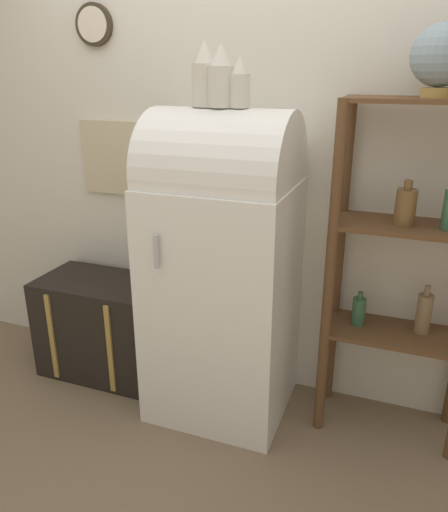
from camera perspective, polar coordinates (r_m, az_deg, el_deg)
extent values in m
plane|color=#7A664C|center=(2.70, -2.09, -19.14)|extent=(12.00, 12.00, 0.00)
cube|color=silver|center=(2.65, 2.43, 12.38)|extent=(7.00, 0.05, 2.70)
cylinder|color=#382D1E|center=(2.96, -14.63, 24.21)|extent=(0.21, 0.03, 0.21)
cylinder|color=beige|center=(2.95, -14.84, 24.21)|extent=(0.17, 0.01, 0.17)
cube|color=#C6B793|center=(2.96, -12.37, 10.89)|extent=(0.42, 0.02, 0.41)
cube|color=white|center=(2.56, -0.17, -5.22)|extent=(0.68, 0.61, 1.22)
cylinder|color=white|center=(2.35, -0.19, 9.51)|extent=(0.67, 0.58, 0.58)
cylinder|color=#B7B7BC|center=(2.22, -7.75, 0.51)|extent=(0.02, 0.02, 0.16)
cube|color=black|center=(3.08, -13.73, -7.74)|extent=(0.70, 0.42, 0.59)
cube|color=#AD8942|center=(3.04, -19.08, -8.76)|extent=(0.03, 0.01, 0.53)
cube|color=#AD8942|center=(2.83, -12.92, -10.39)|extent=(0.03, 0.01, 0.53)
cylinder|color=brown|center=(2.34, 11.93, -2.93)|extent=(0.05, 0.05, 1.62)
cylinder|color=brown|center=(2.60, 12.94, -0.62)|extent=(0.05, 0.05, 1.62)
cube|color=brown|center=(2.57, 18.90, -8.37)|extent=(0.65, 0.31, 0.02)
cube|color=brown|center=(2.37, 20.38, 3.16)|extent=(0.65, 0.31, 0.02)
cube|color=brown|center=(2.28, 22.10, 16.19)|extent=(0.65, 0.31, 0.02)
cylinder|color=#7F6647|center=(2.56, 21.85, -6.15)|extent=(0.07, 0.07, 0.19)
cylinder|color=#7F6647|center=(2.52, 22.21, -3.67)|extent=(0.03, 0.03, 0.05)
cylinder|color=brown|center=(2.32, 20.02, 5.22)|extent=(0.09, 0.09, 0.16)
cylinder|color=brown|center=(2.30, 20.32, 7.66)|extent=(0.04, 0.04, 0.04)
cylinder|color=#335B3D|center=(2.55, 15.14, -6.15)|extent=(0.07, 0.07, 0.14)
cylinder|color=#335B3D|center=(2.51, 15.32, -4.36)|extent=(0.03, 0.03, 0.04)
cylinder|color=#AD8942|center=(2.26, 23.11, 16.80)|extent=(0.12, 0.12, 0.04)
sphere|color=#7F939E|center=(2.26, 23.63, 20.30)|extent=(0.24, 0.24, 0.24)
cylinder|color=beige|center=(2.34, -2.21, 18.91)|extent=(0.12, 0.12, 0.18)
cone|color=beige|center=(2.34, -2.26, 22.35)|extent=(0.10, 0.10, 0.10)
cylinder|color=beige|center=(2.29, -0.30, 18.75)|extent=(0.12, 0.12, 0.17)
cone|color=beige|center=(2.29, -0.30, 22.06)|extent=(0.10, 0.10, 0.09)
cylinder|color=beige|center=(2.27, 1.80, 18.32)|extent=(0.09, 0.09, 0.14)
cone|color=beige|center=(2.27, 1.83, 21.04)|extent=(0.08, 0.08, 0.08)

